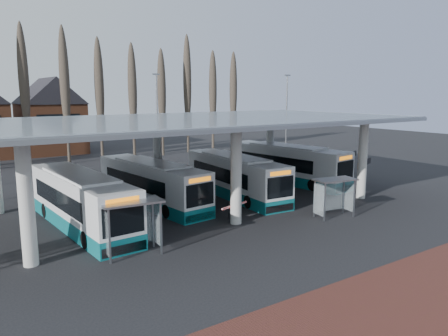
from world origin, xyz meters
TOP-DOWN VIEW (x-y plane):
  - ground at (0.00, 0.00)m, footprint 140.00×140.00m
  - station_canopy at (0.00, 8.00)m, footprint 32.00×16.00m
  - poplar_row at (0.00, 33.00)m, footprint 45.10×1.10m
  - lamp_post_b at (6.00, 26.00)m, footprint 0.80×0.16m
  - lamp_post_c at (20.00, 20.00)m, footprint 0.80×0.16m
  - bus_0 at (-8.21, 7.22)m, footprint 3.27×12.16m
  - bus_1 at (-2.35, 9.78)m, footprint 3.72×11.75m
  - bus_2 at (4.25, 8.61)m, footprint 3.29×11.83m
  - bus_3 at (11.37, 10.44)m, footprint 4.24×12.53m
  - shelter_1 at (-7.43, 1.21)m, footprint 3.16×1.80m
  - shelter_2 at (6.20, 0.17)m, footprint 2.96×1.84m
  - info_sign_0 at (13.30, 3.19)m, footprint 1.88×0.70m
  - info_sign_1 at (15.63, 6.45)m, footprint 1.86×0.86m
  - barrier at (0.15, 3.00)m, footprint 2.39×1.00m

SIDE VIEW (x-z plane):
  - ground at x=0.00m, z-range 0.00..0.00m
  - barrier at x=0.15m, z-range 0.34..1.56m
  - bus_1 at x=-2.35m, z-range -0.09..3.12m
  - bus_2 at x=4.25m, z-range -0.09..3.16m
  - bus_0 at x=-8.21m, z-range -0.10..3.25m
  - bus_3 at x=11.37m, z-range -0.10..3.32m
  - shelter_2 at x=6.20m, z-range 0.58..3.15m
  - shelter_1 at x=-7.43m, z-range 0.64..3.44m
  - info_sign_0 at x=13.30m, z-range 0.98..3.87m
  - info_sign_1 at x=15.63m, z-range 1.00..3.93m
  - lamp_post_b at x=6.00m, z-range 0.25..10.42m
  - lamp_post_c at x=20.00m, z-range 0.25..10.42m
  - station_canopy at x=0.00m, z-range 2.51..8.85m
  - poplar_row at x=0.00m, z-range 1.53..16.03m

